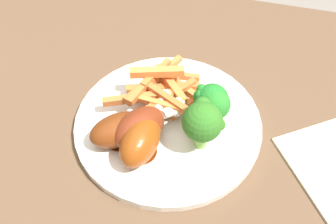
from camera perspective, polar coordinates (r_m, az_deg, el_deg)
dining_table at (r=0.65m, az=-7.89°, el=-9.51°), size 1.11×0.77×0.76m
dinner_plate at (r=0.55m, az=-0.00°, el=-1.72°), size 0.27×0.27×0.01m
broccoli_floret_front at (r=0.52m, az=6.97°, el=1.12°), size 0.04×0.04×0.06m
broccoli_floret_middle at (r=0.52m, az=6.39°, el=1.76°), size 0.05×0.05×0.06m
broccoli_floret_back at (r=0.49m, az=5.27°, el=-1.39°), size 0.06×0.06×0.08m
carrot_fries_pile at (r=0.56m, az=-0.74°, el=3.55°), size 0.15×0.14×0.05m
chicken_drumstick_near at (r=0.52m, az=-6.76°, el=-2.47°), size 0.12×0.11×0.04m
chicken_drumstick_far at (r=0.50m, az=-3.93°, el=-3.93°), size 0.06×0.14×0.05m
chicken_drumstick_extra at (r=0.51m, az=-4.05°, el=-2.39°), size 0.09×0.12×0.05m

